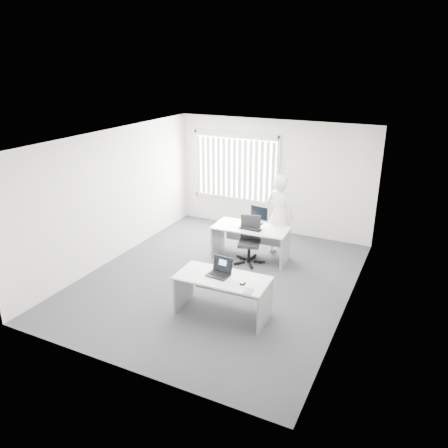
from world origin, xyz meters
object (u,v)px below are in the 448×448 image
at_px(person, 280,215).
at_px(monitor, 259,215).
at_px(desk_far, 251,236).
at_px(laptop, 218,268).
at_px(office_chair, 249,248).
at_px(desk_near, 223,288).

xyz_separation_m(person, monitor, (-0.39, -0.23, 0.02)).
bearing_deg(monitor, desk_far, -98.43).
bearing_deg(laptop, office_chair, 102.99).
relative_size(desk_near, monitor, 3.92).
bearing_deg(desk_near, person, 87.76).
bearing_deg(person, office_chair, 68.64).
distance_m(desk_near, monitor, 2.62).
xyz_separation_m(desk_near, desk_far, (-0.45, 2.30, 0.01)).
bearing_deg(monitor, person, 37.30).
relative_size(desk_far, laptop, 4.46).
relative_size(desk_far, office_chair, 1.61).
height_order(person, laptop, person).
relative_size(desk_far, monitor, 4.05).
bearing_deg(person, desk_far, 57.51).
xyz_separation_m(desk_near, monitor, (-0.37, 2.56, 0.42)).
bearing_deg(desk_far, office_chair, -78.14).
height_order(desk_near, monitor, monitor).
height_order(laptop, monitor, monitor).
bearing_deg(desk_far, desk_near, -81.57).
bearing_deg(desk_near, desk_far, 99.20).
height_order(office_chair, monitor, monitor).
xyz_separation_m(office_chair, person, (0.42, 0.67, 0.60)).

